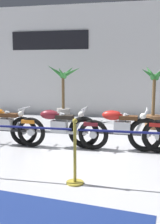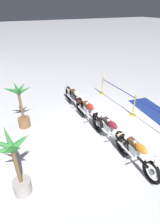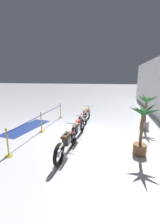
{
  "view_description": "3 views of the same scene",
  "coord_description": "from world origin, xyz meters",
  "px_view_note": "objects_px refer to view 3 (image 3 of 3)",
  "views": [
    {
      "loc": [
        1.1,
        -5.62,
        1.81
      ],
      "look_at": [
        -0.16,
        0.37,
        0.87
      ],
      "focal_mm": 45.0,
      "sensor_mm": 36.0,
      "label": 1
    },
    {
      "loc": [
        -4.78,
        3.78,
        4.33
      ],
      "look_at": [
        0.1,
        1.27,
        0.97
      ],
      "focal_mm": 28.0,
      "sensor_mm": 36.0,
      "label": 2
    },
    {
      "loc": [
        6.91,
        2.1,
        2.75
      ],
      "look_at": [
        -1.24,
        0.26,
        0.83
      ],
      "focal_mm": 24.0,
      "sensor_mm": 36.0,
      "label": 3
    }
  ],
  "objects_px": {
    "motorcycle_orange_0": "(86,115)",
    "motorcycle_red_2": "(77,130)",
    "potted_palm_right_of_row": "(142,131)",
    "potted_palm_left_of_row": "(146,112)",
    "stanchion_mid_left": "(42,125)",
    "stanchion_mid_right": "(8,147)",
    "floor_banner": "(27,127)",
    "motorcycle_cream_3": "(67,142)",
    "stanchion_far_left": "(51,114)",
    "motorcycle_maroon_1": "(82,121)"
  },
  "relations": [
    {
      "from": "motorcycle_orange_0",
      "to": "motorcycle_red_2",
      "type": "height_order",
      "value": "motorcycle_red_2"
    },
    {
      "from": "motorcycle_orange_0",
      "to": "motorcycle_red_2",
      "type": "bearing_deg",
      "value": 2.26
    },
    {
      "from": "motorcycle_orange_0",
      "to": "potted_palm_right_of_row",
      "type": "xyz_separation_m",
      "value": [
        3.62,
        2.67,
        0.45
      ]
    },
    {
      "from": "potted_palm_left_of_row",
      "to": "stanchion_mid_left",
      "type": "bearing_deg",
      "value": -72.98
    },
    {
      "from": "motorcycle_orange_0",
      "to": "stanchion_mid_right",
      "type": "distance_m",
      "value": 5.14
    },
    {
      "from": "motorcycle_orange_0",
      "to": "stanchion_mid_left",
      "type": "bearing_deg",
      "value": -41.05
    },
    {
      "from": "stanchion_mid_right",
      "to": "potted_palm_left_of_row",
      "type": "bearing_deg",
      "value": 128.29
    },
    {
      "from": "stanchion_mid_left",
      "to": "motorcycle_red_2",
      "type": "bearing_deg",
      "value": 74.61
    },
    {
      "from": "motorcycle_red_2",
      "to": "floor_banner",
      "type": "xyz_separation_m",
      "value": [
        -0.99,
        -3.16,
        -0.46
      ]
    },
    {
      "from": "stanchion_mid_left",
      "to": "stanchion_mid_right",
      "type": "relative_size",
      "value": 1.0
    },
    {
      "from": "motorcycle_cream_3",
      "to": "motorcycle_red_2",
      "type": "bearing_deg",
      "value": 178.39
    },
    {
      "from": "floor_banner",
      "to": "stanchion_mid_right",
      "type": "bearing_deg",
      "value": 28.0
    },
    {
      "from": "stanchion_far_left",
      "to": "stanchion_mid_left",
      "type": "bearing_deg",
      "value": 0.0
    },
    {
      "from": "motorcycle_red_2",
      "to": "stanchion_mid_right",
      "type": "height_order",
      "value": "stanchion_mid_right"
    },
    {
      "from": "motorcycle_red_2",
      "to": "motorcycle_cream_3",
      "type": "relative_size",
      "value": 1.02
    },
    {
      "from": "stanchion_far_left",
      "to": "stanchion_mid_right",
      "type": "distance_m",
      "value": 3.85
    },
    {
      "from": "stanchion_far_left",
      "to": "stanchion_mid_left",
      "type": "distance_m",
      "value": 1.32
    },
    {
      "from": "motorcycle_maroon_1",
      "to": "potted_palm_left_of_row",
      "type": "xyz_separation_m",
      "value": [
        -0.74,
        3.33,
        0.53
      ]
    },
    {
      "from": "motorcycle_red_2",
      "to": "floor_banner",
      "type": "distance_m",
      "value": 3.35
    },
    {
      "from": "motorcycle_orange_0",
      "to": "stanchion_mid_left",
      "type": "xyz_separation_m",
      "value": [
        2.21,
        -1.92,
        -0.11
      ]
    },
    {
      "from": "motorcycle_maroon_1",
      "to": "stanchion_mid_left",
      "type": "bearing_deg",
      "value": -65.94
    },
    {
      "from": "potted_palm_left_of_row",
      "to": "floor_banner",
      "type": "xyz_separation_m",
      "value": [
        1.18,
        -6.42,
        -0.98
      ]
    },
    {
      "from": "motorcycle_red_2",
      "to": "stanchion_mid_right",
      "type": "relative_size",
      "value": 2.28
    },
    {
      "from": "stanchion_mid_left",
      "to": "potted_palm_left_of_row",
      "type": "bearing_deg",
      "value": 107.02
    },
    {
      "from": "potted_palm_right_of_row",
      "to": "stanchion_mid_right",
      "type": "xyz_separation_m",
      "value": [
        1.15,
        -4.6,
        -0.56
      ]
    },
    {
      "from": "stanchion_mid_right",
      "to": "potted_palm_right_of_row",
      "type": "bearing_deg",
      "value": 104.05
    },
    {
      "from": "motorcycle_cream_3",
      "to": "potted_palm_right_of_row",
      "type": "xyz_separation_m",
      "value": [
        -0.51,
        2.6,
        0.44
      ]
    },
    {
      "from": "motorcycle_orange_0",
      "to": "stanchion_mid_left",
      "type": "height_order",
      "value": "stanchion_mid_left"
    },
    {
      "from": "stanchion_mid_right",
      "to": "motorcycle_orange_0",
      "type": "bearing_deg",
      "value": 158.01
    },
    {
      "from": "motorcycle_cream_3",
      "to": "potted_palm_right_of_row",
      "type": "distance_m",
      "value": 2.69
    },
    {
      "from": "potted_palm_left_of_row",
      "to": "potted_palm_right_of_row",
      "type": "xyz_separation_m",
      "value": [
        3.02,
        -0.69,
        -0.07
      ]
    },
    {
      "from": "floor_banner",
      "to": "motorcycle_red_2",
      "type": "bearing_deg",
      "value": 79.87
    },
    {
      "from": "motorcycle_cream_3",
      "to": "stanchion_far_left",
      "type": "distance_m",
      "value": 3.78
    },
    {
      "from": "motorcycle_cream_3",
      "to": "stanchion_mid_left",
      "type": "relative_size",
      "value": 2.25
    },
    {
      "from": "stanchion_far_left",
      "to": "stanchion_mid_left",
      "type": "relative_size",
      "value": 5.22
    },
    {
      "from": "motorcycle_cream_3",
      "to": "stanchion_mid_right",
      "type": "relative_size",
      "value": 2.25
    },
    {
      "from": "potted_palm_right_of_row",
      "to": "floor_banner",
      "type": "bearing_deg",
      "value": -107.81
    },
    {
      "from": "motorcycle_maroon_1",
      "to": "motorcycle_red_2",
      "type": "xyz_separation_m",
      "value": [
        1.43,
        0.07,
        0.0
      ]
    },
    {
      "from": "motorcycle_red_2",
      "to": "stanchion_mid_left",
      "type": "height_order",
      "value": "stanchion_mid_left"
    },
    {
      "from": "motorcycle_orange_0",
      "to": "stanchion_far_left",
      "type": "height_order",
      "value": "stanchion_far_left"
    },
    {
      "from": "motorcycle_cream_3",
      "to": "stanchion_mid_left",
      "type": "xyz_separation_m",
      "value": [
        -1.91,
        -2.0,
        -0.12
      ]
    },
    {
      "from": "motorcycle_orange_0",
      "to": "motorcycle_maroon_1",
      "type": "height_order",
      "value": "motorcycle_orange_0"
    },
    {
      "from": "motorcycle_maroon_1",
      "to": "potted_palm_right_of_row",
      "type": "distance_m",
      "value": 3.52
    },
    {
      "from": "motorcycle_red_2",
      "to": "potted_palm_right_of_row",
      "type": "height_order",
      "value": "potted_palm_right_of_row"
    },
    {
      "from": "potted_palm_left_of_row",
      "to": "stanchion_far_left",
      "type": "relative_size",
      "value": 0.36
    },
    {
      "from": "motorcycle_orange_0",
      "to": "motorcycle_cream_3",
      "type": "xyz_separation_m",
      "value": [
        4.12,
        0.07,
        0.01
      ]
    },
    {
      "from": "potted_palm_right_of_row",
      "to": "stanchion_mid_left",
      "type": "distance_m",
      "value": 4.84
    },
    {
      "from": "motorcycle_maroon_1",
      "to": "floor_banner",
      "type": "distance_m",
      "value": 3.15
    },
    {
      "from": "motorcycle_maroon_1",
      "to": "floor_banner",
      "type": "bearing_deg",
      "value": -81.87
    },
    {
      "from": "motorcycle_red_2",
      "to": "stanchion_far_left",
      "type": "xyz_separation_m",
      "value": [
        -1.85,
        -2.03,
        0.2
      ]
    }
  ]
}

